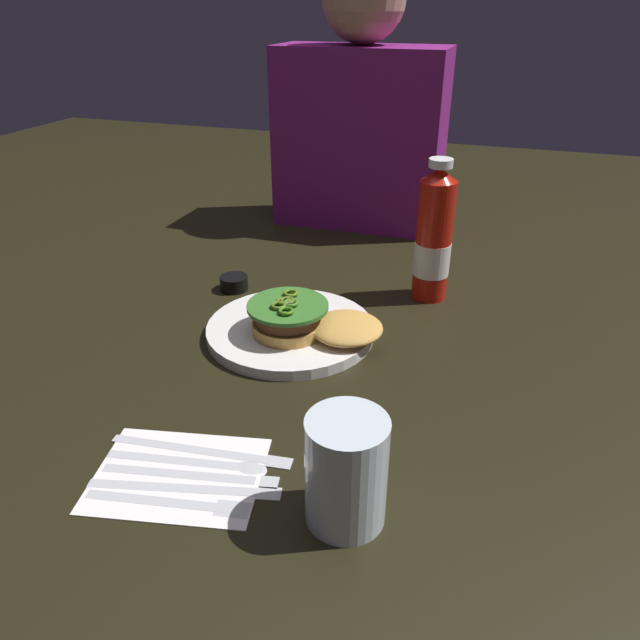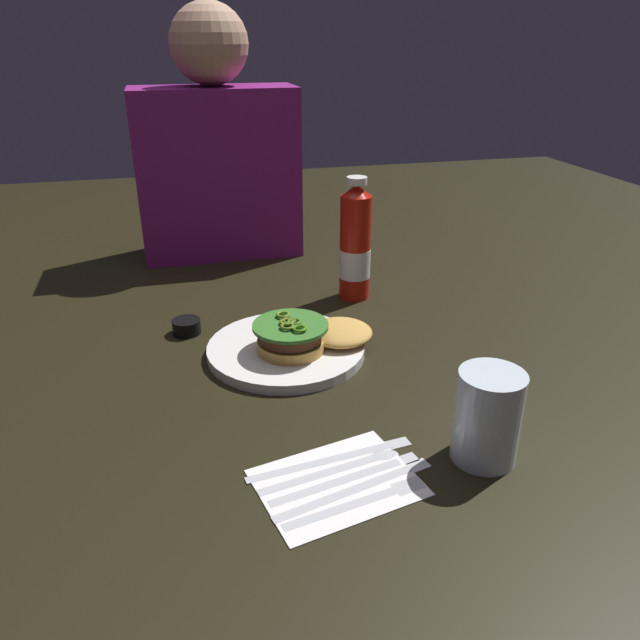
{
  "view_description": "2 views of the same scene",
  "coord_description": "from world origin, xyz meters",
  "px_view_note": "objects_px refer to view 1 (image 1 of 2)",
  "views": [
    {
      "loc": [
        0.37,
        -0.69,
        0.46
      ],
      "look_at": [
        0.15,
        -0.01,
        0.07
      ],
      "focal_mm": 33.21,
      "sensor_mm": 36.0,
      "label": 1
    },
    {
      "loc": [
        -0.08,
        -0.81,
        0.48
      ],
      "look_at": [
        0.12,
        0.01,
        0.08
      ],
      "focal_mm": 34.03,
      "sensor_mm": 36.0,
      "label": 2
    }
  ],
  "objects_px": {
    "condiment_cup": "(234,283)",
    "diner_person": "(360,116)",
    "ketchup_bottle": "(434,240)",
    "spoon_utensil": "(209,461)",
    "butter_knife": "(196,487)",
    "burger_sandwich": "(309,321)",
    "steak_knife": "(212,450)",
    "napkin": "(179,474)",
    "dinner_plate": "(290,330)",
    "fork_utensil": "(182,502)",
    "water_glass": "(346,471)",
    "table_knife": "(201,474)"
  },
  "relations": [
    {
      "from": "condiment_cup",
      "to": "diner_person",
      "type": "distance_m",
      "value": 0.49
    },
    {
      "from": "ketchup_bottle",
      "to": "condiment_cup",
      "type": "distance_m",
      "value": 0.35
    },
    {
      "from": "condiment_cup",
      "to": "spoon_utensil",
      "type": "xyz_separation_m",
      "value": [
        0.17,
        -0.42,
        -0.01
      ]
    },
    {
      "from": "ketchup_bottle",
      "to": "butter_knife",
      "type": "height_order",
      "value": "ketchup_bottle"
    },
    {
      "from": "burger_sandwich",
      "to": "condiment_cup",
      "type": "xyz_separation_m",
      "value": [
        -0.19,
        0.13,
        -0.02
      ]
    },
    {
      "from": "spoon_utensil",
      "to": "steak_knife",
      "type": "xyz_separation_m",
      "value": [
        -0.01,
        0.02,
        0.0
      ]
    },
    {
      "from": "diner_person",
      "to": "napkin",
      "type": "bearing_deg",
      "value": -87.44
    },
    {
      "from": "dinner_plate",
      "to": "fork_utensil",
      "type": "height_order",
      "value": "dinner_plate"
    },
    {
      "from": "burger_sandwich",
      "to": "napkin",
      "type": "xyz_separation_m",
      "value": [
        -0.04,
        -0.31,
        -0.04
      ]
    },
    {
      "from": "ketchup_bottle",
      "to": "napkin",
      "type": "xyz_separation_m",
      "value": [
        -0.18,
        -0.53,
        -0.1
      ]
    },
    {
      "from": "water_glass",
      "to": "steak_knife",
      "type": "bearing_deg",
      "value": 166.77
    },
    {
      "from": "water_glass",
      "to": "napkin",
      "type": "distance_m",
      "value": 0.2
    },
    {
      "from": "fork_utensil",
      "to": "spoon_utensil",
      "type": "bearing_deg",
      "value": 92.2
    },
    {
      "from": "dinner_plate",
      "to": "steak_knife",
      "type": "bearing_deg",
      "value": -87.29
    },
    {
      "from": "spoon_utensil",
      "to": "burger_sandwich",
      "type": "bearing_deg",
      "value": 86.65
    },
    {
      "from": "condiment_cup",
      "to": "spoon_utensil",
      "type": "distance_m",
      "value": 0.45
    },
    {
      "from": "condiment_cup",
      "to": "steak_knife",
      "type": "height_order",
      "value": "condiment_cup"
    },
    {
      "from": "dinner_plate",
      "to": "fork_utensil",
      "type": "bearing_deg",
      "value": -86.57
    },
    {
      "from": "butter_knife",
      "to": "burger_sandwich",
      "type": "bearing_deg",
      "value": 88.05
    },
    {
      "from": "butter_knife",
      "to": "diner_person",
      "type": "bearing_deg",
      "value": 94.46
    },
    {
      "from": "ketchup_bottle",
      "to": "condiment_cup",
      "type": "relative_size",
      "value": 4.83
    },
    {
      "from": "ketchup_bottle",
      "to": "fork_utensil",
      "type": "height_order",
      "value": "ketchup_bottle"
    },
    {
      "from": "ketchup_bottle",
      "to": "diner_person",
      "type": "height_order",
      "value": "diner_person"
    },
    {
      "from": "water_glass",
      "to": "diner_person",
      "type": "bearing_deg",
      "value": 104.75
    },
    {
      "from": "burger_sandwich",
      "to": "spoon_utensil",
      "type": "relative_size",
      "value": 1.09
    },
    {
      "from": "fork_utensil",
      "to": "butter_knife",
      "type": "relative_size",
      "value": 0.85
    },
    {
      "from": "dinner_plate",
      "to": "condiment_cup",
      "type": "distance_m",
      "value": 0.19
    },
    {
      "from": "butter_knife",
      "to": "spoon_utensil",
      "type": "xyz_separation_m",
      "value": [
        -0.01,
        0.04,
        0.0
      ]
    },
    {
      "from": "condiment_cup",
      "to": "diner_person",
      "type": "height_order",
      "value": "diner_person"
    },
    {
      "from": "dinner_plate",
      "to": "butter_knife",
      "type": "relative_size",
      "value": 1.25
    },
    {
      "from": "ketchup_bottle",
      "to": "butter_knife",
      "type": "xyz_separation_m",
      "value": [
        -0.15,
        -0.54,
        -0.1
      ]
    },
    {
      "from": "dinner_plate",
      "to": "fork_utensil",
      "type": "xyz_separation_m",
      "value": [
        0.02,
        -0.36,
        -0.0
      ]
    },
    {
      "from": "steak_knife",
      "to": "fork_utensil",
      "type": "bearing_deg",
      "value": -84.05
    },
    {
      "from": "water_glass",
      "to": "steak_knife",
      "type": "distance_m",
      "value": 0.18
    },
    {
      "from": "burger_sandwich",
      "to": "condiment_cup",
      "type": "height_order",
      "value": "burger_sandwich"
    },
    {
      "from": "fork_utensil",
      "to": "table_knife",
      "type": "bearing_deg",
      "value": 92.29
    },
    {
      "from": "dinner_plate",
      "to": "diner_person",
      "type": "distance_m",
      "value": 0.59
    },
    {
      "from": "fork_utensil",
      "to": "steak_knife",
      "type": "height_order",
      "value": "same"
    },
    {
      "from": "burger_sandwich",
      "to": "napkin",
      "type": "height_order",
      "value": "burger_sandwich"
    },
    {
      "from": "burger_sandwich",
      "to": "spoon_utensil",
      "type": "height_order",
      "value": "burger_sandwich"
    },
    {
      "from": "burger_sandwich",
      "to": "table_knife",
      "type": "height_order",
      "value": "burger_sandwich"
    },
    {
      "from": "dinner_plate",
      "to": "napkin",
      "type": "xyz_separation_m",
      "value": [
        -0.0,
        -0.32,
        -0.01
      ]
    },
    {
      "from": "water_glass",
      "to": "diner_person",
      "type": "distance_m",
      "value": 0.91
    },
    {
      "from": "ketchup_bottle",
      "to": "spoon_utensil",
      "type": "xyz_separation_m",
      "value": [
        -0.16,
        -0.5,
        -0.1
      ]
    },
    {
      "from": "ketchup_bottle",
      "to": "steak_knife",
      "type": "relative_size",
      "value": 1.1
    },
    {
      "from": "condiment_cup",
      "to": "butter_knife",
      "type": "relative_size",
      "value": 0.24
    },
    {
      "from": "napkin",
      "to": "table_knife",
      "type": "relative_size",
      "value": 0.93
    },
    {
      "from": "spoon_utensil",
      "to": "ketchup_bottle",
      "type": "bearing_deg",
      "value": 72.36
    },
    {
      "from": "water_glass",
      "to": "fork_utensil",
      "type": "relative_size",
      "value": 0.68
    },
    {
      "from": "napkin",
      "to": "fork_utensil",
      "type": "height_order",
      "value": "fork_utensil"
    }
  ]
}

